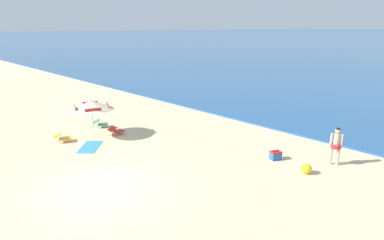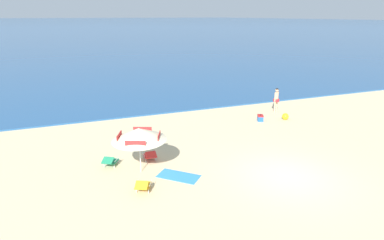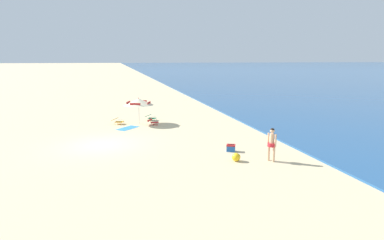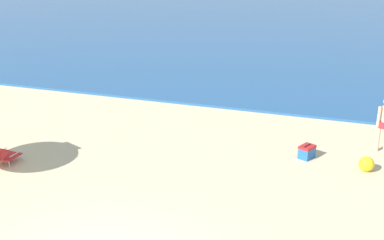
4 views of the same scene
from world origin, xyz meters
TOP-DOWN VIEW (x-y plane):
  - lounge_chair_under_umbrella at (-5.12, 3.74)m, footprint 0.59×0.89m
  - cooler_box at (3.21, 7.15)m, footprint 0.52×0.60m
  - beach_ball at (4.91, 6.78)m, footprint 0.44×0.44m

SIDE VIEW (x-z plane):
  - cooler_box at x=3.21m, z-range -0.01..0.42m
  - beach_ball at x=4.91m, z-range 0.00..0.44m
  - lounge_chair_under_umbrella at x=-5.12m, z-range 0.02..0.53m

